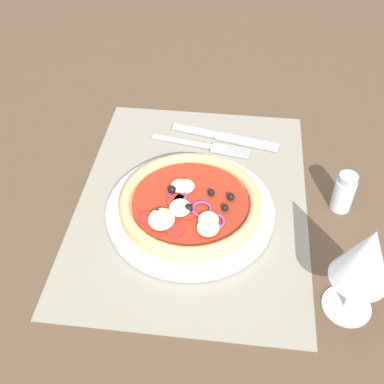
{
  "coord_description": "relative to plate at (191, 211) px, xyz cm",
  "views": [
    {
      "loc": [
        53.21,
        6.11,
        54.34
      ],
      "look_at": [
        0.99,
        0.0,
        2.84
      ],
      "focal_mm": 44.74,
      "sensor_mm": 36.0,
      "label": 1
    }
  ],
  "objects": [
    {
      "name": "fork",
      "position": [
        -16.51,
        0.61,
        -0.5
      ],
      "size": [
        4.66,
        17.98,
        0.44
      ],
      "rotation": [
        0.0,
        0.0,
        1.39
      ],
      "color": "#B2B5BA",
      "rests_on": "placemat"
    },
    {
      "name": "wine_glass",
      "position": [
        13.68,
        21.97,
        8.94
      ],
      "size": [
        7.2,
        7.2,
        14.9
      ],
      "color": "silver",
      "rests_on": "ground_plane"
    },
    {
      "name": "ground_plane",
      "position": [
        -3.3,
        -0.18,
        -2.32
      ],
      "size": [
        190.0,
        140.0,
        2.4
      ],
      "primitive_type": "cube",
      "color": "brown"
    },
    {
      "name": "pepper_shaker",
      "position": [
        -4.52,
        22.94,
        2.13
      ],
      "size": [
        3.2,
        3.2,
        6.7
      ],
      "color": "silver",
      "rests_on": "ground_plane"
    },
    {
      "name": "plate",
      "position": [
        0.0,
        0.0,
        0.0
      ],
      "size": [
        25.63,
        25.63,
        1.44
      ],
      "primitive_type": "cylinder",
      "color": "white",
      "rests_on": "placemat"
    },
    {
      "name": "pizza",
      "position": [
        0.16,
        -0.05,
        1.84
      ],
      "size": [
        21.53,
        21.53,
        2.6
      ],
      "color": "tan",
      "rests_on": "plate"
    },
    {
      "name": "placemat",
      "position": [
        -3.3,
        -0.18,
        -0.92
      ],
      "size": [
        47.83,
        35.94,
        0.4
      ],
      "primitive_type": "cube",
      "color": "gray",
      "rests_on": "ground_plane"
    },
    {
      "name": "knife",
      "position": [
        -19.43,
        4.02,
        -0.47
      ],
      "size": [
        5.77,
        19.91,
        0.62
      ],
      "rotation": [
        0.0,
        0.0,
        1.36
      ],
      "color": "#B2B5BA",
      "rests_on": "placemat"
    }
  ]
}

